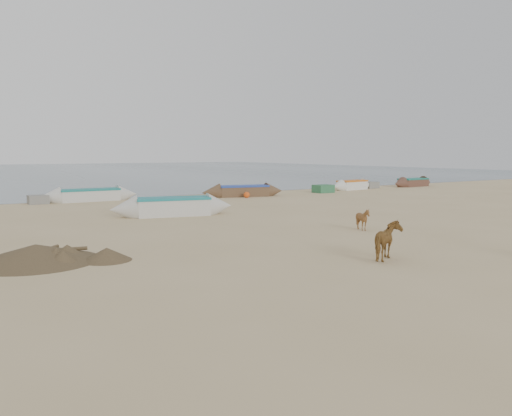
# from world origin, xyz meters

# --- Properties ---
(ground) EXTENTS (140.00, 140.00, 0.00)m
(ground) POSITION_xyz_m (0.00, 0.00, 0.00)
(ground) COLOR tan
(ground) RESTS_ON ground
(sea) EXTENTS (160.00, 160.00, 0.00)m
(sea) POSITION_xyz_m (0.00, 82.00, 0.01)
(sea) COLOR slate
(sea) RESTS_ON ground
(cow_adult) EXTENTS (1.53, 1.23, 1.18)m
(cow_adult) POSITION_xyz_m (0.46, -2.76, 0.59)
(cow_adult) COLOR olive
(cow_adult) RESTS_ON ground
(calf_front) EXTENTS (1.14, 1.11, 0.96)m
(calf_front) POSITION_xyz_m (4.03, 1.91, 0.48)
(calf_front) COLOR brown
(calf_front) RESTS_ON ground
(near_canoe) EXTENTS (6.54, 2.76, 0.97)m
(near_canoe) POSITION_xyz_m (-0.77, 10.86, 0.48)
(near_canoe) COLOR silver
(near_canoe) RESTS_ON ground
(debris_pile) EXTENTS (4.26, 4.26, 0.53)m
(debris_pile) POSITION_xyz_m (-8.66, 2.81, 0.26)
(debris_pile) COLOR brown
(debris_pile) RESTS_ON ground
(waterline_canoes) EXTENTS (53.77, 4.51, 0.93)m
(waterline_canoes) POSITION_xyz_m (2.61, 19.63, 0.42)
(waterline_canoes) COLOR silver
(waterline_canoes) RESTS_ON ground
(beach_clutter) EXTENTS (45.53, 4.33, 0.64)m
(beach_clutter) POSITION_xyz_m (4.43, 19.48, 0.30)
(beach_clutter) COLOR #2C623F
(beach_clutter) RESTS_ON ground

